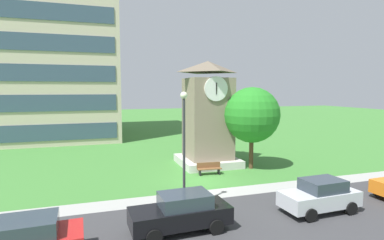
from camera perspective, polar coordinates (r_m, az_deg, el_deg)
The scene contains 10 objects.
ground_plane at distance 21.59m, azimuth 1.75°, elevation -11.18°, with size 160.00×160.00×0.00m, color #3D7A33.
street_asphalt at distance 15.49m, azimuth 11.10°, elevation -18.22°, with size 120.00×7.20×0.01m, color #38383A.
kerb_strip at distance 19.19m, azimuth 4.54°, elevation -13.36°, with size 120.00×1.60×0.01m, color #9E9E99.
office_building at distance 44.89m, azimuth -23.48°, elevation 13.58°, with size 14.33×15.99×25.60m.
clock_tower at distance 25.52m, azimuth 2.92°, elevation 0.04°, with size 4.64×4.64×8.55m.
park_bench at distance 23.06m, azimuth 3.17°, elevation -8.90°, with size 1.84×0.64×0.88m.
street_lamp at distance 15.79m, azimuth -1.49°, elevation -3.33°, with size 0.36×0.36×6.14m.
tree_streetside at distance 24.61m, azimuth 10.99°, elevation 0.91°, with size 4.35×4.35×6.44m.
parked_car_black at distance 14.24m, azimuth -2.00°, elevation -16.59°, with size 4.48×2.04×1.69m.
parked_car_silver at distance 17.50m, azimuth 22.54°, elevation -12.74°, with size 4.08×2.00×1.69m.
Camera 1 is at (-6.98, -19.45, 6.24)m, focal length 28.92 mm.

